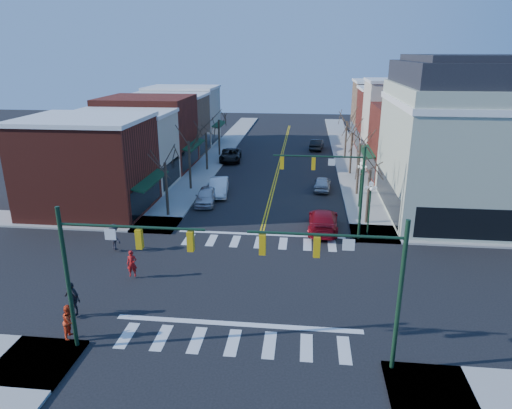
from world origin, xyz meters
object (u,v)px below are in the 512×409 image
(car_left_near, at_px, (206,196))
(pedestrian_red_a, at_px, (132,264))
(lamppost_corner, at_px, (370,199))
(car_left_far, at_px, (231,155))
(pedestrian_red_b, at_px, (70,321))
(car_left_mid, at_px, (219,187))
(car_right_mid, at_px, (322,183))
(car_right_near, at_px, (323,221))
(car_right_far, at_px, (317,144))
(pedestrian_dark_a, at_px, (72,299))
(victorian_corner, at_px, (466,138))
(pedestrian_dark_b, at_px, (115,237))
(lamppost_midblock, at_px, (361,177))

(car_left_near, height_order, pedestrian_red_a, pedestrian_red_a)
(car_left_near, bearing_deg, lamppost_corner, -27.00)
(car_left_far, distance_m, pedestrian_red_b, 38.91)
(car_left_mid, height_order, car_right_mid, car_left_mid)
(lamppost_corner, bearing_deg, car_right_near, 168.24)
(lamppost_corner, distance_m, car_left_far, 27.84)
(car_right_far, bearing_deg, car_right_mid, 98.04)
(car_right_near, bearing_deg, pedestrian_dark_a, 47.86)
(car_right_far, height_order, pedestrian_dark_a, pedestrian_dark_a)
(victorian_corner, distance_m, pedestrian_red_a, 28.58)
(car_right_mid, bearing_deg, car_right_far, -85.53)
(pedestrian_dark_a, bearing_deg, pedestrian_red_b, -41.81)
(car_right_near, height_order, car_right_mid, car_right_near)
(car_left_near, height_order, car_left_far, car_left_far)
(victorian_corner, bearing_deg, pedestrian_dark_a, -142.60)
(car_left_near, xyz_separation_m, pedestrian_dark_b, (-4.16, -11.17, 0.34))
(lamppost_corner, xyz_separation_m, car_right_mid, (-3.15, 11.88, -2.26))
(victorian_corner, bearing_deg, car_right_near, -155.66)
(car_left_far, relative_size, car_right_near, 0.99)
(car_right_mid, distance_m, pedestrian_dark_a, 28.81)
(car_left_mid, height_order, pedestrian_dark_a, pedestrian_dark_a)
(lamppost_midblock, distance_m, car_left_mid, 13.84)
(car_left_far, bearing_deg, car_right_near, -68.68)
(car_left_mid, relative_size, pedestrian_red_b, 2.83)
(car_left_near, bearing_deg, pedestrian_red_a, -98.76)
(car_right_near, relative_size, car_right_mid, 1.36)
(victorian_corner, height_order, pedestrian_dark_b, victorian_corner)
(car_right_near, bearing_deg, car_left_near, -25.35)
(car_right_mid, height_order, car_right_far, car_right_far)
(pedestrian_red_a, distance_m, pedestrian_dark_a, 4.85)
(car_right_near, bearing_deg, car_left_far, -61.99)
(car_right_mid, bearing_deg, car_left_mid, 18.85)
(lamppost_corner, relative_size, pedestrian_red_a, 2.54)
(lamppost_midblock, bearing_deg, lamppost_corner, -90.00)
(car_left_near, xyz_separation_m, pedestrian_red_b, (-2.14, -21.48, 0.27))
(lamppost_corner, bearing_deg, lamppost_midblock, 90.00)
(lamppost_corner, bearing_deg, pedestrian_dark_b, -164.71)
(lamppost_midblock, bearing_deg, pedestrian_dark_b, -147.77)
(car_right_far, bearing_deg, car_left_near, 74.98)
(pedestrian_dark_a, xyz_separation_m, pedestrian_dark_b, (-1.17, 8.39, -0.01))
(car_left_near, height_order, pedestrian_red_b, pedestrian_red_b)
(pedestrian_red_b, bearing_deg, lamppost_corner, -49.15)
(lamppost_corner, relative_size, car_left_mid, 0.87)
(lamppost_corner, relative_size, car_left_near, 0.97)
(car_left_far, distance_m, car_right_far, 14.04)
(car_left_near, height_order, pedestrian_dark_b, pedestrian_dark_b)
(victorian_corner, xyz_separation_m, car_left_far, (-22.90, 17.60, -5.88))
(pedestrian_red_a, relative_size, pedestrian_red_b, 0.97)
(lamppost_corner, relative_size, pedestrian_dark_a, 2.26)
(car_left_mid, bearing_deg, car_right_near, -46.96)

